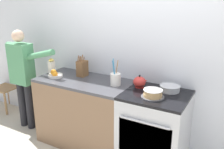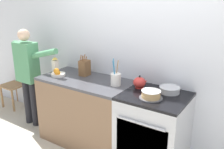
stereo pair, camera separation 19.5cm
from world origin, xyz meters
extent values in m
cube|color=silver|center=(0.00, 0.67, 1.30)|extent=(8.00, 0.04, 2.60)
cube|color=brown|center=(-0.67, 0.32, 0.44)|extent=(1.24, 0.65, 0.88)
cube|color=#3D3D42|center=(-0.67, 0.32, 0.90)|extent=(1.24, 0.65, 0.03)
cube|color=#B7BABF|center=(0.31, 0.32, 0.44)|extent=(0.72, 0.65, 0.89)
cube|color=black|center=(0.31, 0.01, 0.46)|extent=(0.59, 0.01, 0.49)
cylinder|color=#B7BABF|center=(0.31, -0.02, 0.72)|extent=(0.54, 0.02, 0.02)
cube|color=black|center=(0.31, 0.32, 0.90)|extent=(0.72, 0.65, 0.03)
cylinder|color=#4C4C51|center=(0.31, 0.21, 0.92)|extent=(0.25, 0.25, 0.01)
cylinder|color=tan|center=(0.31, 0.21, 0.94)|extent=(0.20, 0.20, 0.04)
cylinder|color=tan|center=(0.31, 0.21, 0.98)|extent=(0.19, 0.19, 0.04)
cylinder|color=white|center=(0.31, 0.21, 1.00)|extent=(0.20, 0.20, 0.01)
cylinder|color=red|center=(0.06, 0.43, 0.92)|extent=(0.11, 0.11, 0.01)
ellipsoid|color=red|center=(0.06, 0.43, 0.98)|extent=(0.15, 0.15, 0.13)
cone|color=red|center=(0.13, 0.43, 1.00)|extent=(0.08, 0.03, 0.07)
sphere|color=black|center=(0.06, 0.43, 1.06)|extent=(0.02, 0.02, 0.02)
cylinder|color=#B7BABF|center=(0.41, 0.48, 0.95)|extent=(0.22, 0.22, 0.06)
torus|color=#B7BABF|center=(0.41, 0.48, 0.98)|extent=(0.24, 0.24, 0.01)
cube|color=brown|center=(-0.78, 0.45, 1.02)|extent=(0.11, 0.14, 0.21)
cylinder|color=brown|center=(-0.82, 0.41, 1.16)|extent=(0.01, 0.04, 0.08)
cylinder|color=brown|center=(-0.78, 0.41, 1.16)|extent=(0.01, 0.03, 0.07)
cylinder|color=brown|center=(-0.75, 0.41, 1.17)|extent=(0.01, 0.04, 0.10)
cylinder|color=brown|center=(-0.82, 0.44, 1.15)|extent=(0.01, 0.03, 0.06)
cylinder|color=brown|center=(-0.78, 0.44, 1.16)|extent=(0.01, 0.03, 0.07)
cylinder|color=brown|center=(-0.75, 0.45, 1.15)|extent=(0.01, 0.03, 0.06)
cylinder|color=silver|center=(-0.22, 0.35, 0.99)|extent=(0.12, 0.12, 0.15)
cylinder|color=teal|center=(-0.23, 0.32, 1.10)|extent=(0.06, 0.03, 0.26)
cylinder|color=teal|center=(-0.22, 0.32, 1.11)|extent=(0.05, 0.02, 0.29)
cylinder|color=#A37A51|center=(-0.22, 0.37, 1.10)|extent=(0.05, 0.01, 0.26)
cylinder|color=silver|center=(-1.07, 0.23, 0.93)|extent=(0.19, 0.19, 0.04)
sphere|color=orange|center=(-1.05, 0.20, 0.97)|extent=(0.07, 0.07, 0.07)
sphere|color=orange|center=(-1.11, 0.24, 0.97)|extent=(0.08, 0.08, 0.08)
cube|color=white|center=(-1.21, 0.32, 1.00)|extent=(0.07, 0.07, 0.18)
pyramid|color=#E0BC4C|center=(-1.21, 0.32, 1.12)|extent=(0.07, 0.07, 0.03)
cylinder|color=black|center=(-1.79, 0.23, 0.36)|extent=(0.11, 0.11, 0.72)
cylinder|color=black|center=(-1.63, 0.23, 0.36)|extent=(0.11, 0.11, 0.72)
cube|color=#4C8E60|center=(-1.71, 0.23, 1.01)|extent=(0.34, 0.20, 0.59)
cylinder|color=#4C8E60|center=(-1.92, 0.23, 1.06)|extent=(0.08, 0.08, 0.50)
cylinder|color=#4C8E60|center=(-1.32, 0.23, 1.19)|extent=(0.51, 0.08, 0.21)
sphere|color=beige|center=(-1.71, 0.23, 1.42)|extent=(0.17, 0.17, 0.17)
cylinder|color=#997047|center=(-2.65, 0.34, 0.20)|extent=(0.04, 0.04, 0.40)
cylinder|color=#997047|center=(-2.33, 0.34, 0.20)|extent=(0.04, 0.04, 0.40)
cylinder|color=#997047|center=(-2.65, 0.66, 0.20)|extent=(0.04, 0.04, 0.40)
cylinder|color=#997047|center=(-2.33, 0.66, 0.20)|extent=(0.04, 0.04, 0.40)
cube|color=#997047|center=(-2.49, 0.50, 0.41)|extent=(0.40, 0.40, 0.02)
cube|color=#997047|center=(-2.49, 0.68, 0.62)|extent=(0.40, 0.03, 0.40)
camera|label=1|loc=(1.14, -2.16, 1.97)|focal=40.00mm
camera|label=2|loc=(1.30, -2.06, 1.97)|focal=40.00mm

